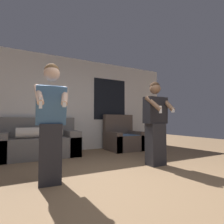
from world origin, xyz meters
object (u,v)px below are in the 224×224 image
couch (39,143)px  person_right (156,123)px  person_left (51,122)px  armchair (123,139)px

couch → person_right: person_right is taller
couch → person_left: 2.11m
armchair → person_left: size_ratio=0.64×
person_right → couch: bearing=135.7°
person_left → person_right: (1.97, 0.14, -0.03)m
couch → armchair: size_ratio=1.72×
couch → person_left: (-0.02, -2.05, 0.51)m
couch → person_left: size_ratio=1.10×
couch → person_left: bearing=-90.6°
armchair → person_right: bearing=-101.2°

